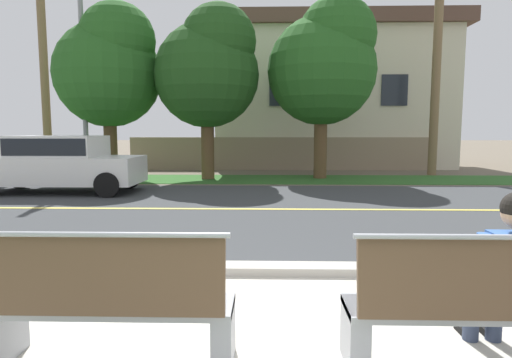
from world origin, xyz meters
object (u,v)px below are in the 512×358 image
bench_left (109,306)px  bench_right (475,309)px  seated_person_blue (506,270)px  streetlamp (85,49)px  shade_tree_left (210,67)px  car_white_near (59,161)px  shade_tree_far_left (110,66)px  shade_tree_centre (325,63)px

bench_left → bench_right: (2.52, 0.00, 0.00)m
seated_person_blue → streetlamp: streetlamp is taller
shade_tree_left → car_white_near: bearing=-137.6°
bench_right → car_white_near: 11.09m
bench_left → streetlamp: 13.31m
shade_tree_left → bench_left: bearing=-85.9°
shade_tree_far_left → shade_tree_centre: size_ratio=0.97×
shade_tree_left → shade_tree_far_left: bearing=179.1°
bench_left → car_white_near: bearing=117.8°
bench_left → shade_tree_far_left: shade_tree_far_left is taller
bench_left → shade_tree_centre: 13.11m
car_white_near → shade_tree_centre: bearing=25.7°
car_white_near → streetlamp: size_ratio=0.55×
shade_tree_left → seated_person_blue: bearing=-72.7°
bench_right → shade_tree_left: 12.83m
shade_tree_far_left → bench_right: bearing=-60.5°
bench_right → car_white_near: bearing=129.4°
shade_tree_far_left → shade_tree_left: shade_tree_far_left is taller
bench_right → seated_person_blue: seated_person_blue is taller
streetlamp → shade_tree_centre: streetlamp is taller
bench_right → shade_tree_left: (-3.37, 11.91, 3.36)m
car_white_near → shade_tree_left: size_ratio=0.73×
car_white_near → streetlamp: bearing=98.8°
seated_person_blue → car_white_near: car_white_near is taller
shade_tree_far_left → shade_tree_centre: (7.34, 0.27, 0.14)m
seated_person_blue → car_white_near: size_ratio=0.29×
shade_tree_left → shade_tree_centre: (3.93, 0.32, 0.19)m
bench_right → shade_tree_far_left: bearing=119.5°
shade_tree_far_left → streetlamp: bearing=-159.3°
seated_person_blue → streetlamp: (-7.80, 11.52, 3.72)m
bench_left → shade_tree_centre: shade_tree_centre is taller
bench_left → seated_person_blue: bearing=3.4°
seated_person_blue → streetlamp: bearing=124.1°
bench_right → car_white_near: size_ratio=0.40×
bench_right → shade_tree_centre: 12.75m
seated_person_blue → streetlamp: size_ratio=0.16×
bench_right → bench_left: bearing=180.0°
bench_right → shade_tree_left: size_ratio=0.30×
shade_tree_far_left → shade_tree_centre: bearing=2.1°
bench_left → shade_tree_left: bearing=94.1°
shade_tree_far_left → seated_person_blue: bearing=-59.1°
bench_left → shade_tree_left: (-0.84, 11.91, 3.36)m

